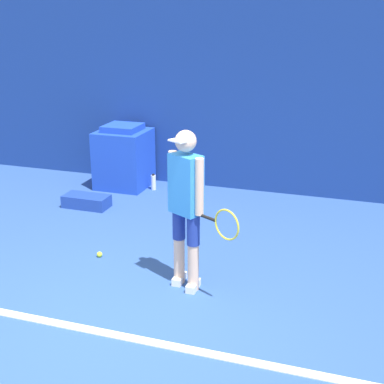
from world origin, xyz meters
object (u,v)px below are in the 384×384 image
(covered_chair, at_px, (124,157))
(water_bottle, at_px, (153,182))
(equipment_bag, at_px, (87,201))
(tennis_player, at_px, (187,203))
(tennis_ball, at_px, (100,254))

(covered_chair, bearing_deg, water_bottle, -2.77)
(covered_chair, relative_size, equipment_bag, 1.53)
(tennis_player, bearing_deg, equipment_bag, 168.23)
(tennis_player, height_order, equipment_bag, tennis_player)
(tennis_player, xyz_separation_m, water_bottle, (-1.61, 2.96, -0.84))
(tennis_player, relative_size, covered_chair, 1.63)
(tennis_ball, relative_size, covered_chair, 0.06)
(covered_chair, height_order, water_bottle, covered_chair)
(tennis_player, bearing_deg, tennis_ball, -167.87)
(tennis_ball, height_order, water_bottle, water_bottle)
(covered_chair, relative_size, water_bottle, 3.91)
(tennis_player, height_order, water_bottle, tennis_player)
(equipment_bag, bearing_deg, tennis_ball, -56.21)
(tennis_ball, relative_size, water_bottle, 0.25)
(tennis_player, distance_m, water_bottle, 3.47)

